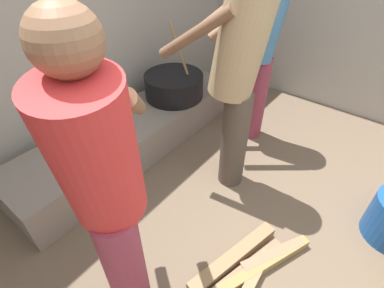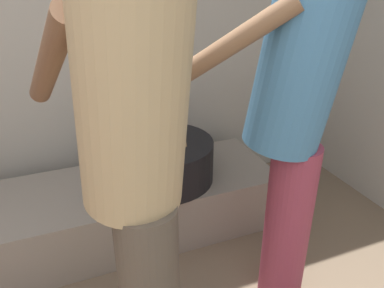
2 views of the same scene
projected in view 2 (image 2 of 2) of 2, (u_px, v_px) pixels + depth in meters
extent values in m
cube|color=slate|center=(73.00, 220.00, 2.10)|extent=(2.33, 0.60, 0.34)
cylinder|color=black|center=(163.00, 160.00, 2.13)|extent=(0.57, 0.57, 0.23)
cylinder|color=#937047|center=(179.00, 106.00, 2.03)|extent=(0.03, 0.25, 0.51)
cylinder|color=#8C3347|center=(287.00, 227.00, 1.67)|extent=(0.20, 0.20, 0.80)
cylinder|color=teal|center=(300.00, 64.00, 1.36)|extent=(0.49, 0.48, 0.68)
cylinder|color=brown|center=(243.00, 34.00, 1.52)|extent=(0.42, 0.37, 0.37)
cylinder|color=brown|center=(226.00, 47.00, 1.29)|extent=(0.42, 0.37, 0.37)
cylinder|color=tan|center=(132.00, 99.00, 0.99)|extent=(0.37, 0.44, 0.69)
cylinder|color=brown|center=(136.00, 50.00, 1.22)|extent=(0.17, 0.49, 0.37)
cylinder|color=brown|center=(50.00, 61.00, 1.08)|extent=(0.17, 0.49, 0.37)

